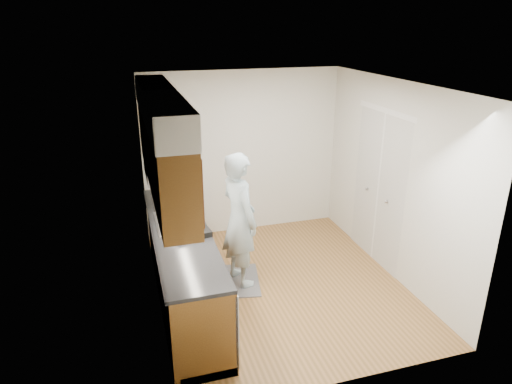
% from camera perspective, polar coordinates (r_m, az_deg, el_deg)
% --- Properties ---
extents(floor, '(3.50, 3.50, 0.00)m').
position_cam_1_polar(floor, '(5.93, 2.97, -11.44)').
color(floor, olive).
rests_on(floor, ground).
extents(ceiling, '(3.50, 3.50, 0.00)m').
position_cam_1_polar(ceiling, '(5.07, 3.50, 13.25)').
color(ceiling, white).
rests_on(ceiling, wall_left).
extents(wall_left, '(0.02, 3.50, 2.50)m').
position_cam_1_polar(wall_left, '(5.10, -12.89, -1.78)').
color(wall_left, beige).
rests_on(wall_left, floor).
extents(wall_right, '(0.02, 3.50, 2.50)m').
position_cam_1_polar(wall_right, '(6.03, 16.77, 1.37)').
color(wall_right, beige).
rests_on(wall_right, floor).
extents(wall_back, '(3.00, 0.02, 2.50)m').
position_cam_1_polar(wall_back, '(6.96, -1.64, 4.82)').
color(wall_back, beige).
rests_on(wall_back, floor).
extents(counter, '(0.64, 2.80, 1.30)m').
position_cam_1_polar(counter, '(5.45, -9.07, -8.88)').
color(counter, brown).
rests_on(counter, floor).
extents(upper_cabinets, '(0.47, 2.80, 1.21)m').
position_cam_1_polar(upper_cabinets, '(4.93, -11.62, 6.14)').
color(upper_cabinets, brown).
rests_on(upper_cabinets, wall_left).
extents(closet_door, '(0.02, 1.22, 2.05)m').
position_cam_1_polar(closet_door, '(6.33, 15.03, 0.30)').
color(closet_door, white).
rests_on(closet_door, wall_right).
extents(floor_mat, '(0.61, 0.87, 0.02)m').
position_cam_1_polar(floor_mat, '(6.00, -1.97, -10.96)').
color(floor_mat, slate).
rests_on(floor_mat, floor).
extents(person, '(0.62, 0.78, 1.93)m').
position_cam_1_polar(person, '(5.55, -2.10, -2.38)').
color(person, '#98B0BA').
rests_on(person, floor_mat).
extents(soap_bottle_a, '(0.12, 0.12, 0.27)m').
position_cam_1_polar(soap_bottle_a, '(5.73, -10.03, -0.88)').
color(soap_bottle_a, silver).
rests_on(soap_bottle_a, counter).
extents(soap_bottle_b, '(0.11, 0.11, 0.19)m').
position_cam_1_polar(soap_bottle_b, '(6.01, -9.26, -0.24)').
color(soap_bottle_b, silver).
rests_on(soap_bottle_b, counter).
extents(soap_bottle_c, '(0.18, 0.18, 0.17)m').
position_cam_1_polar(soap_bottle_c, '(5.94, -11.10, -0.73)').
color(soap_bottle_c, silver).
rests_on(soap_bottle_c, counter).
extents(steel_can, '(0.08, 0.08, 0.11)m').
position_cam_1_polar(steel_can, '(5.93, -9.12, -0.93)').
color(steel_can, '#A5A5AA').
rests_on(steel_can, counter).
extents(dish_rack, '(0.43, 0.38, 0.06)m').
position_cam_1_polar(dish_rack, '(5.09, -8.10, -4.94)').
color(dish_rack, black).
rests_on(dish_rack, counter).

